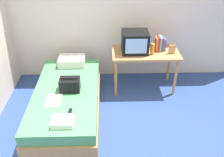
# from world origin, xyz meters

# --- Properties ---
(ground_plane) EXTENTS (8.00, 8.00, 0.00)m
(ground_plane) POSITION_xyz_m (0.00, 0.00, 0.00)
(ground_plane) COLOR #2D4784
(wall_back) EXTENTS (5.20, 0.10, 2.60)m
(wall_back) POSITION_xyz_m (0.00, 2.00, 1.30)
(wall_back) COLOR beige
(wall_back) RESTS_ON ground
(bed) EXTENTS (1.00, 2.00, 0.48)m
(bed) POSITION_xyz_m (-0.84, 0.75, 0.24)
(bed) COLOR #B27F4C
(bed) RESTS_ON ground
(desk) EXTENTS (1.16, 0.60, 0.75)m
(desk) POSITION_xyz_m (0.47, 1.46, 0.65)
(desk) COLOR #B27F4C
(desk) RESTS_ON ground
(tv) EXTENTS (0.44, 0.39, 0.36)m
(tv) POSITION_xyz_m (0.28, 1.47, 0.93)
(tv) COLOR black
(tv) RESTS_ON desk
(water_bottle) EXTENTS (0.06, 0.06, 0.19)m
(water_bottle) POSITION_xyz_m (0.57, 1.36, 0.85)
(water_bottle) COLOR orange
(water_bottle) RESTS_ON desk
(book_row) EXTENTS (0.18, 0.16, 0.25)m
(book_row) POSITION_xyz_m (0.73, 1.53, 0.87)
(book_row) COLOR #CC7233
(book_row) RESTS_ON desk
(picture_frame) EXTENTS (0.11, 0.02, 0.16)m
(picture_frame) POSITION_xyz_m (0.90, 1.38, 0.83)
(picture_frame) COLOR #B27F4C
(picture_frame) RESTS_ON desk
(pillow) EXTENTS (0.46, 0.33, 0.14)m
(pillow) POSITION_xyz_m (-0.83, 1.53, 0.55)
(pillow) COLOR silver
(pillow) RESTS_ON bed
(handbag) EXTENTS (0.30, 0.20, 0.22)m
(handbag) POSITION_xyz_m (-0.77, 0.73, 0.58)
(handbag) COLOR black
(handbag) RESTS_ON bed
(magazine) EXTENTS (0.21, 0.29, 0.01)m
(magazine) POSITION_xyz_m (-0.98, 0.48, 0.48)
(magazine) COLOR white
(magazine) RESTS_ON bed
(remote_dark) EXTENTS (0.04, 0.16, 0.02)m
(remote_dark) POSITION_xyz_m (-0.71, 0.20, 0.49)
(remote_dark) COLOR black
(remote_dark) RESTS_ON bed
(remote_silver) EXTENTS (0.04, 0.14, 0.02)m
(remote_silver) POSITION_xyz_m (-0.94, 0.87, 0.49)
(remote_silver) COLOR #B7B7BC
(remote_silver) RESTS_ON bed
(folded_towel) EXTENTS (0.28, 0.22, 0.07)m
(folded_towel) POSITION_xyz_m (-0.78, 0.00, 0.52)
(folded_towel) COLOR white
(folded_towel) RESTS_ON bed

